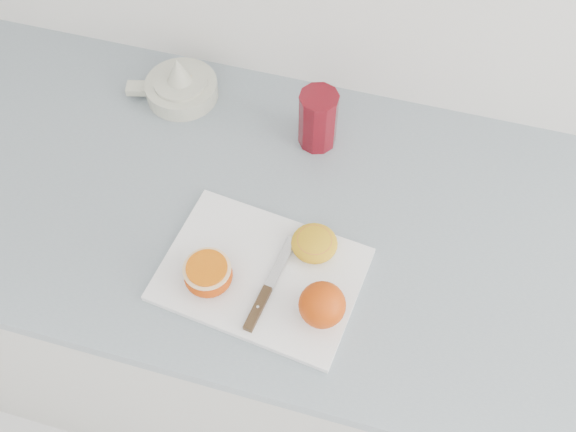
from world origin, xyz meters
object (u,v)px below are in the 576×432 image
(cutting_board, at_px, (261,274))
(half_orange, at_px, (208,275))
(red_tumbler, at_px, (318,121))
(citrus_juicer, at_px, (180,86))
(counter, at_px, (261,310))

(cutting_board, bearing_deg, half_orange, -152.91)
(half_orange, xyz_separation_m, red_tumbler, (0.09, 0.33, 0.02))
(citrus_juicer, bearing_deg, cutting_board, -51.98)
(half_orange, bearing_deg, citrus_juicer, 116.93)
(cutting_board, relative_size, half_orange, 4.07)
(cutting_board, distance_m, half_orange, 0.09)
(counter, xyz_separation_m, citrus_juicer, (-0.20, 0.20, 0.47))
(half_orange, bearing_deg, red_tumbler, 74.95)
(half_orange, distance_m, red_tumbler, 0.34)
(half_orange, height_order, red_tumbler, red_tumbler)
(citrus_juicer, bearing_deg, red_tumbler, -7.94)
(counter, xyz_separation_m, cutting_board, (0.06, -0.14, 0.45))
(citrus_juicer, relative_size, red_tumbler, 1.51)
(counter, distance_m, citrus_juicer, 0.55)
(half_orange, distance_m, citrus_juicer, 0.42)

